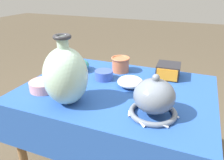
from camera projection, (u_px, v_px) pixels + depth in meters
The scene contains 9 objects.
display_table at pixel (116, 103), 1.17m from camera, with size 0.98×0.73×0.71m.
vase_tall_bulbous at pixel (66, 75), 0.96m from camera, with size 0.20×0.20×0.31m.
vase_dome_bell at pixel (154, 99), 0.88m from camera, with size 0.21×0.21×0.19m.
mosaic_tile_box at pixel (168, 71), 1.26m from camera, with size 0.14×0.15×0.08m.
bowl_shallow_teal at pixel (78, 65), 1.36m from camera, with size 0.14×0.14×0.07m, color teal.
pot_squat_cobalt at pixel (104, 75), 1.24m from camera, with size 0.10×0.10×0.05m, color #3851A8.
cup_wide_terracotta at pixel (121, 64), 1.34m from camera, with size 0.12×0.12×0.09m.
bowl_shallow_porcelain at pixel (130, 82), 1.15m from camera, with size 0.14×0.14×0.05m, color white.
pot_squat_rose at pixel (44, 86), 1.12m from camera, with size 0.14×0.14×0.05m, color #D19399.
Camera 1 is at (0.36, -0.97, 1.22)m, focal length 35.00 mm.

